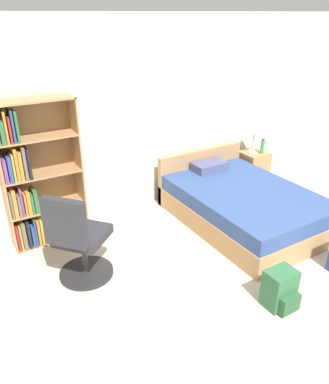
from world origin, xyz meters
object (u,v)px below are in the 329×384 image
(office_chair, at_px, (78,242))
(backpack_green, at_px, (280,290))
(bed, at_px, (241,204))
(table_lamp, at_px, (255,127))
(nightstand, at_px, (253,168))
(bookshelf, at_px, (32,181))
(water_bottle, at_px, (263,147))

(office_chair, distance_m, backpack_green, 2.05)
(bed, xyz_separation_m, office_chair, (-2.30, -0.10, 0.22))
(bed, relative_size, backpack_green, 5.35)
(office_chair, height_order, table_lamp, table_lamp)
(backpack_green, bearing_deg, nightstand, 52.34)
(bookshelf, relative_size, office_chair, 1.67)
(office_chair, bearing_deg, water_bottle, 14.13)
(bookshelf, distance_m, nightstand, 3.52)
(table_lamp, distance_m, water_bottle, 0.34)
(table_lamp, bearing_deg, bed, -138.48)
(office_chair, relative_size, table_lamp, 1.96)
(bed, bearing_deg, bookshelf, 160.58)
(nightstand, bearing_deg, water_bottle, -58.05)
(bed, xyz_separation_m, backpack_green, (-0.79, -1.47, -0.07))
(nightstand, relative_size, water_bottle, 2.29)
(office_chair, bearing_deg, bookshelf, 100.69)
(backpack_green, bearing_deg, office_chair, 137.81)
(office_chair, bearing_deg, table_lamp, 16.08)
(office_chair, xyz_separation_m, table_lamp, (3.23, 0.93, 0.50))
(bed, distance_m, nightstand, 1.30)
(office_chair, xyz_separation_m, nightstand, (3.29, 0.95, -0.20))
(bookshelf, height_order, backpack_green, bookshelf)
(nightstand, distance_m, table_lamp, 0.70)
(backpack_green, bearing_deg, water_bottle, 50.10)
(water_bottle, bearing_deg, nightstand, 121.95)
(bookshelf, relative_size, water_bottle, 7.30)
(table_lamp, bearing_deg, nightstand, 13.39)
(bookshelf, bearing_deg, bed, -19.42)
(bed, relative_size, office_chair, 2.00)
(bookshelf, xyz_separation_m, water_bottle, (3.54, -0.13, -0.16))
(backpack_green, bearing_deg, bed, 61.69)
(bookshelf, relative_size, bed, 0.84)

